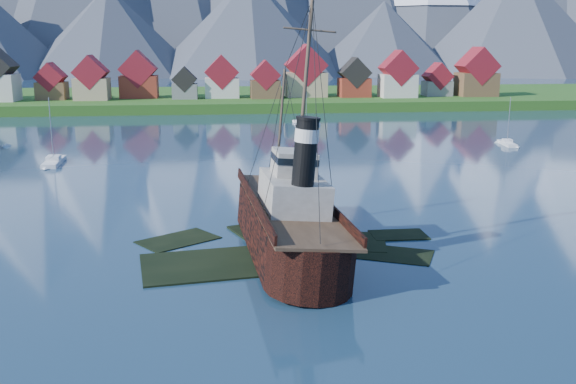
{
  "coord_description": "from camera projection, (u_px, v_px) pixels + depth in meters",
  "views": [
    {
      "loc": [
        -4.82,
        -60.63,
        20.63
      ],
      "look_at": [
        2.87,
        6.0,
        5.0
      ],
      "focal_mm": 40.0,
      "sensor_mm": 36.0,
      "label": 1
    }
  ],
  "objects": [
    {
      "name": "sailboat_d",
      "position": [
        507.0,
        144.0,
        132.62
      ],
      "size": [
        2.75,
        7.72,
        10.31
      ],
      "rotation": [
        0.0,
        0.0,
        -0.12
      ],
      "color": "silver",
      "rests_on": "ground"
    },
    {
      "name": "ground",
      "position": [
        266.0,
        255.0,
        63.87
      ],
      "size": [
        1400.0,
        1400.0,
        0.0
      ],
      "primitive_type": "plane",
      "color": "#1B354C",
      "rests_on": "ground"
    },
    {
      "name": "town",
      "position": [
        124.0,
        80.0,
        205.38
      ],
      "size": [
        250.96,
        16.69,
        17.3
      ],
      "color": "maroon",
      "rests_on": "ground"
    },
    {
      "name": "shore_bank",
      "position": [
        227.0,
        102.0,
        228.35
      ],
      "size": [
        600.0,
        80.0,
        3.2
      ],
      "primitive_type": "cube",
      "color": "#1B4C15",
      "rests_on": "ground"
    },
    {
      "name": "seawall",
      "position": [
        230.0,
        114.0,
        191.58
      ],
      "size": [
        600.0,
        2.5,
        2.0
      ],
      "primitive_type": "cube",
      "color": "#3F3D38",
      "rests_on": "ground"
    },
    {
      "name": "sailboat_e",
      "position": [
        306.0,
        123.0,
        167.56
      ],
      "size": [
        6.42,
        9.1,
        10.6
      ],
      "rotation": [
        0.0,
        0.0,
        0.51
      ],
      "color": "silver",
      "rests_on": "ground"
    },
    {
      "name": "tugboat_wreck",
      "position": [
        284.0,
        217.0,
        65.71
      ],
      "size": [
        7.59,
        32.69,
        25.91
      ],
      "rotation": [
        0.0,
        0.08,
        0.06
      ],
      "color": "black",
      "rests_on": "ground"
    },
    {
      "name": "sailboat_a",
      "position": [
        54.0,
        162.0,
        111.94
      ],
      "size": [
        2.83,
        9.95,
        12.05
      ],
      "rotation": [
        0.0,
        0.0,
        0.04
      ],
      "color": "silver",
      "rests_on": "ground"
    },
    {
      "name": "shoal",
      "position": [
        282.0,
        251.0,
        66.23
      ],
      "size": [
        31.71,
        21.24,
        1.14
      ],
      "color": "black",
      "rests_on": "ground"
    }
  ]
}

